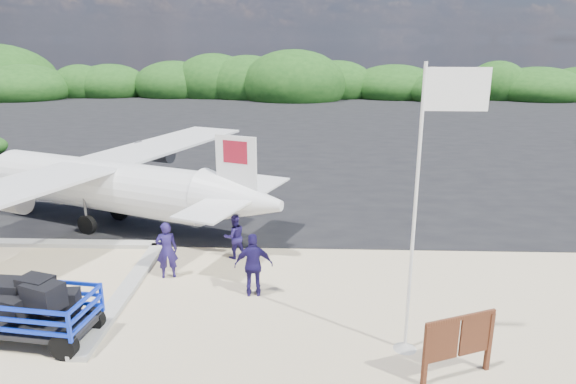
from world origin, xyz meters
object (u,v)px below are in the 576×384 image
(baggage_cart, at_px, (39,340))
(flagpole, at_px, (405,349))
(signboard, at_px, (455,377))
(crew_b, at_px, (234,237))
(crew_a, at_px, (167,250))
(crew_c, at_px, (254,265))
(aircraft_large, at_px, (510,151))

(baggage_cart, relative_size, flagpole, 0.46)
(signboard, xyz_separation_m, crew_b, (-5.81, 6.36, 0.77))
(signboard, xyz_separation_m, crew_a, (-7.73, 4.77, 0.92))
(signboard, bearing_deg, crew_c, 121.12)
(crew_c, bearing_deg, signboard, 138.07)
(crew_a, bearing_deg, aircraft_large, -146.84)
(crew_a, relative_size, crew_b, 1.19)
(crew_c, bearing_deg, flagpole, 141.56)
(flagpole, relative_size, crew_b, 4.41)
(crew_a, bearing_deg, baggage_cart, 42.93)
(signboard, distance_m, crew_c, 6.18)
(crew_b, xyz_separation_m, aircraft_large, (16.28, 18.43, -0.77))
(crew_b, bearing_deg, crew_a, 15.09)
(flagpole, distance_m, crew_c, 4.83)
(crew_a, bearing_deg, flagpole, 136.80)
(flagpole, relative_size, crew_a, 3.70)
(crew_c, relative_size, aircraft_large, 0.11)
(baggage_cart, height_order, crew_c, crew_c)
(baggage_cart, height_order, aircraft_large, aircraft_large)
(baggage_cart, height_order, crew_a, crew_a)
(crew_b, height_order, aircraft_large, aircraft_large)
(crew_b, bearing_deg, crew_c, 84.49)
(crew_a, xyz_separation_m, aircraft_large, (18.19, 20.02, -0.92))
(signboard, relative_size, crew_c, 0.99)
(crew_b, relative_size, crew_c, 0.81)
(baggage_cart, relative_size, aircraft_large, 0.18)
(baggage_cart, distance_m, crew_c, 5.86)
(baggage_cart, distance_m, flagpole, 9.13)
(baggage_cart, bearing_deg, aircraft_large, 56.54)
(crew_a, relative_size, aircraft_large, 0.10)
(crew_c, bearing_deg, aircraft_large, -130.93)
(baggage_cart, relative_size, signboard, 1.65)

